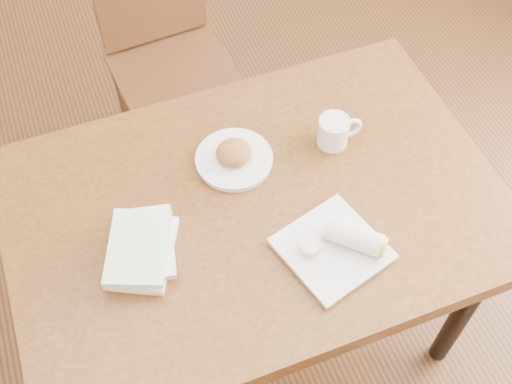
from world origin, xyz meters
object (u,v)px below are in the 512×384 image
object	(u,v)px
table	(256,219)
coffee_mug	(335,131)
book_stack	(142,248)
plate_burrito	(339,245)
chair_far	(165,45)
plate_scone	(234,157)

from	to	relation	value
table	coffee_mug	distance (m)	0.33
table	book_stack	bearing A→B (deg)	-172.41
table	plate_burrito	size ratio (longest dim) A/B	4.54
coffee_mug	chair_far	bearing A→B (deg)	110.18
plate_burrito	book_stack	world-z (taller)	plate_burrito
plate_scone	coffee_mug	xyz separation A→B (m)	(0.28, -0.03, 0.02)
chair_far	plate_burrito	xyz separation A→B (m)	(0.15, -1.11, 0.23)
plate_scone	book_stack	size ratio (longest dim) A/B	0.83
chair_far	coffee_mug	bearing A→B (deg)	-69.82
plate_scone	coffee_mug	bearing A→B (deg)	-6.48
table	plate_burrito	distance (m)	0.27
plate_scone	plate_burrito	size ratio (longest dim) A/B	0.75
coffee_mug	book_stack	world-z (taller)	coffee_mug
chair_far	plate_burrito	world-z (taller)	chair_far
plate_scone	coffee_mug	distance (m)	0.29
plate_scone	plate_burrito	bearing A→B (deg)	-67.73
plate_scone	coffee_mug	size ratio (longest dim) A/B	1.66
book_stack	chair_far	bearing A→B (deg)	71.88
plate_scone	table	bearing A→B (deg)	-87.62
coffee_mug	plate_scone	bearing A→B (deg)	173.52
chair_far	plate_scone	xyz separation A→B (m)	(0.00, -0.75, 0.22)
table	chair_far	bearing A→B (deg)	90.55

